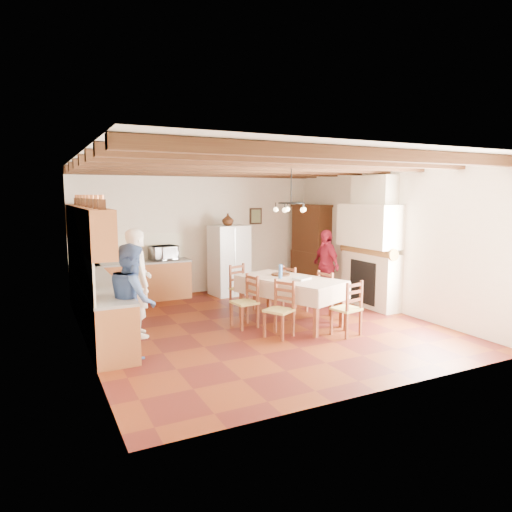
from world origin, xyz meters
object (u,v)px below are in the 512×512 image
(person_woman_blue, at_px, (132,300))
(hutch, at_px, (311,247))
(chair_end_near, at_px, (346,308))
(person_man, at_px, (138,283))
(chair_left_far, at_px, (244,301))
(dining_table, at_px, (290,282))
(chair_right_far, at_px, (295,289))
(chair_left_near, at_px, (279,309))
(refrigerator, at_px, (229,260))
(chair_end_far, at_px, (242,288))
(person_woman_red, at_px, (326,265))
(chair_right_near, at_px, (331,295))
(microwave, at_px, (164,253))

(person_woman_blue, bearing_deg, hutch, -57.01)
(chair_end_near, xyz_separation_m, person_man, (-3.19, 1.54, 0.44))
(chair_left_far, distance_m, person_woman_blue, 2.21)
(dining_table, height_order, person_man, person_man)
(dining_table, height_order, chair_right_far, chair_right_far)
(chair_left_near, relative_size, person_man, 0.52)
(refrigerator, distance_m, chair_left_near, 3.53)
(chair_left_near, xyz_separation_m, chair_left_far, (-0.28, 0.78, 0.00))
(chair_right_far, distance_m, chair_end_far, 1.09)
(chair_left_far, height_order, person_man, person_man)
(chair_end_near, distance_m, person_man, 3.57)
(hutch, bearing_deg, chair_end_far, -157.52)
(chair_right_far, relative_size, chair_end_far, 1.00)
(person_woman_blue, bearing_deg, person_woman_red, -67.43)
(chair_right_far, bearing_deg, hutch, -51.25)
(chair_end_near, xyz_separation_m, person_woman_blue, (-3.47, 0.64, 0.37))
(chair_right_near, relative_size, chair_end_near, 1.00)
(chair_left_far, relative_size, person_woman_blue, 0.57)
(chair_right_far, bearing_deg, refrigerator, 4.58)
(chair_end_far, bearing_deg, hutch, 10.36)
(chair_end_near, bearing_deg, person_woman_red, -129.29)
(chair_end_far, bearing_deg, chair_left_far, -129.87)
(chair_left_far, xyz_separation_m, person_woman_red, (2.57, 1.14, 0.33))
(refrigerator, bearing_deg, chair_right_near, -79.77)
(chair_left_near, distance_m, microwave, 3.91)
(person_woman_blue, bearing_deg, chair_left_near, -92.64)
(person_woman_blue, height_order, microwave, person_woman_blue)
(hutch, xyz_separation_m, microwave, (-3.72, 0.52, -0.01))
(person_man, xyz_separation_m, person_woman_blue, (-0.29, -0.90, -0.07))
(refrigerator, relative_size, chair_end_far, 1.74)
(chair_left_far, bearing_deg, person_woman_blue, -82.29)
(chair_left_far, height_order, chair_right_far, same)
(hutch, bearing_deg, person_woman_blue, -154.47)
(hutch, height_order, chair_end_near, hutch)
(chair_left_far, relative_size, microwave, 1.60)
(chair_left_near, height_order, person_man, person_man)
(hutch, height_order, person_woman_blue, hutch)
(chair_left_near, bearing_deg, hutch, 111.54)
(chair_right_far, relative_size, person_woman_blue, 0.57)
(person_woman_blue, bearing_deg, chair_end_near, -97.78)
(chair_end_far, bearing_deg, chair_left_near, -112.87)
(refrigerator, height_order, chair_left_near, refrigerator)
(chair_end_far, bearing_deg, chair_right_far, -48.23)
(chair_left_near, bearing_deg, chair_left_far, 171.84)
(chair_right_near, bearing_deg, chair_end_near, 149.32)
(hutch, xyz_separation_m, person_woman_blue, (-5.15, -3.01, -0.23))
(dining_table, relative_size, person_woman_blue, 1.30)
(refrigerator, distance_m, dining_table, 2.80)
(chair_end_far, distance_m, person_woman_blue, 3.11)
(chair_left_far, bearing_deg, microwave, -174.30)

